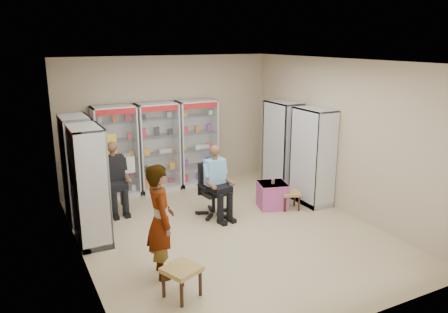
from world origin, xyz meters
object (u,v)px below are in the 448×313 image
standing_man (161,221)px  pink_trunk (272,195)px  cabinet_back_left (116,152)px  woven_stool_a (290,200)px  cabinet_back_mid (158,147)px  cabinet_back_right (197,143)px  cabinet_right_near (313,157)px  cabinet_right_far (282,146)px  office_chair (213,190)px  cabinet_left_far (78,169)px  wooden_chair (114,187)px  cabinet_left_near (89,186)px  seated_shopkeeper (214,183)px  woven_stool_b (182,282)px

standing_man → pink_trunk: bearing=-55.2°
cabinet_back_left → woven_stool_a: cabinet_back_left is taller
pink_trunk → woven_stool_a: (0.28, -0.23, -0.08)m
cabinet_back_left → cabinet_back_mid: size_ratio=1.00×
cabinet_back_mid → cabinet_back_right: (0.95, 0.00, 0.00)m
cabinet_right_near → standing_man: (-3.77, -1.37, -0.16)m
cabinet_right_far → office_chair: bearing=110.3°
cabinet_left_far → standing_man: (0.69, -2.67, -0.16)m
wooden_chair → woven_stool_a: wooden_chair is taller
cabinet_back_mid → pink_trunk: size_ratio=3.70×
cabinet_left_far → office_chair: (2.33, -0.99, -0.48)m
office_chair → standing_man: (-1.64, -1.68, 0.32)m
cabinet_back_right → office_chair: size_ratio=1.91×
standing_man → cabinet_right_far: bearing=-49.4°
cabinet_back_right → standing_man: size_ratio=1.19×
cabinet_back_left → standing_man: cabinet_back_left is taller
cabinet_left_near → standing_man: bearing=23.6°
cabinet_back_mid → cabinet_right_near: bearing=-40.8°
pink_trunk → cabinet_left_far: bearing=161.9°
cabinet_right_near → standing_man: 4.02m
cabinet_back_left → cabinet_right_far: (3.53, -1.13, 0.00)m
cabinet_back_right → office_chair: (-0.50, -1.92, -0.48)m
cabinet_right_far → woven_stool_a: bearing=153.3°
cabinet_back_right → cabinet_right_far: size_ratio=1.00×
cabinet_back_right → standing_man: (-2.14, -3.60, -0.16)m
woven_stool_a → cabinet_left_far: bearing=160.0°
seated_shopkeeper → woven_stool_b: (-1.60, -2.30, -0.45)m
cabinet_back_left → cabinet_left_near: size_ratio=1.00×
woven_stool_b → standing_man: size_ratio=0.26×
pink_trunk → cabinet_left_near: bearing=178.9°
cabinet_back_mid → cabinet_left_far: (-1.88, -0.93, 0.00)m
cabinet_right_near → office_chair: cabinet_right_near is taller
cabinet_left_near → standing_man: cabinet_left_near is taller
cabinet_back_mid → cabinet_back_right: size_ratio=1.00×
cabinet_left_far → woven_stool_a: bearing=70.0°
cabinet_back_right → cabinet_right_near: 2.76m
woven_stool_b → seated_shopkeeper: bearing=55.2°
cabinet_back_left → cabinet_right_far: 3.71m
woven_stool_a → office_chair: bearing=164.9°
seated_shopkeeper → cabinet_right_far: bearing=14.5°
cabinet_back_left → standing_man: (-0.24, -3.60, -0.16)m
cabinet_back_mid → standing_man: bearing=-108.3°
cabinet_right_near → office_chair: 2.21m
cabinet_back_mid → office_chair: cabinet_back_mid is taller
woven_stool_b → standing_man: 0.91m
cabinet_back_mid → pink_trunk: (1.70, -2.10, -0.74)m
cabinet_back_mid → cabinet_left_near: bearing=-132.8°
cabinet_right_far → seated_shopkeeper: bearing=111.5°
cabinet_back_left → woven_stool_b: size_ratio=4.63×
cabinet_back_right → woven_stool_b: cabinet_back_right is taller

